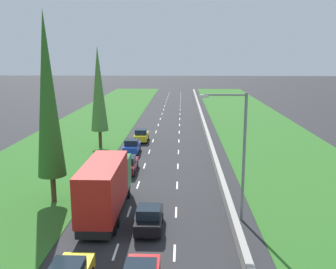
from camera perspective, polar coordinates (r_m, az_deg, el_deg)
ground_plane at (r=61.08m, az=0.04°, el=0.91°), size 300.00×300.00×0.00m
grass_verge_left at (r=62.80m, az=-11.57°, el=0.99°), size 14.00×140.00×0.04m
grass_verge_right at (r=62.25m, az=13.36°, el=0.81°), size 14.00×140.00×0.04m
median_barrier at (r=61.07m, az=5.40°, el=1.26°), size 0.44×120.00×0.85m
lane_markings at (r=61.08m, az=0.04°, el=0.92°), size 3.64×116.00×0.01m
black_hatchback_centre_lane at (r=26.30m, az=-2.79°, el=-12.18°), size 1.74×3.90×1.72m
red_box_truck_left_lane at (r=28.37m, az=-9.14°, el=-7.57°), size 2.46×9.40×4.18m
maroon_sedan_left_lane at (r=38.63m, az=-6.03°, el=-4.37°), size 1.82×4.50×1.64m
blue_hatchback_left_lane at (r=45.82m, az=-5.33°, el=-1.75°), size 1.74×3.90×1.72m
yellow_hatchback_left_lane_sixth at (r=51.84m, az=-3.94°, el=-0.13°), size 1.74×3.90×1.72m
poplar_tree_second at (r=30.56m, az=-17.29°, el=5.47°), size 2.17×2.17×14.76m
poplar_tree_third at (r=48.12m, az=-10.19°, el=6.57°), size 2.11×2.11×12.49m
street_light_mast at (r=26.81m, az=10.42°, el=-1.97°), size 3.20×0.28×9.00m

